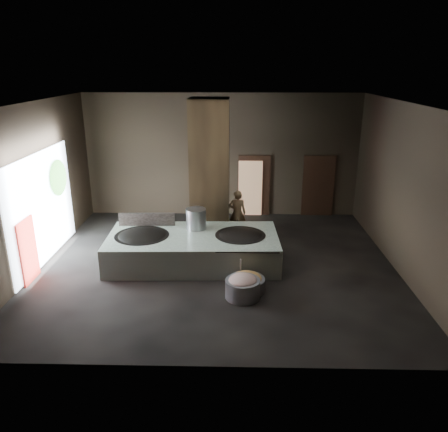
{
  "coord_description": "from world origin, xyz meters",
  "views": [
    {
      "loc": [
        0.47,
        -11.38,
        5.42
      ],
      "look_at": [
        0.17,
        0.63,
        1.25
      ],
      "focal_mm": 35.0,
      "sensor_mm": 36.0,
      "label": 1
    }
  ],
  "objects_px": {
    "veg_basin": "(247,284)",
    "wok_left": "(142,238)",
    "cook": "(237,213)",
    "hearth_platform": "(193,249)",
    "wok_right": "(240,238)",
    "meat_basin": "(243,289)",
    "stock_pot": "(196,219)"
  },
  "relations": [
    {
      "from": "veg_basin",
      "to": "wok_right",
      "type": "bearing_deg",
      "value": 94.93
    },
    {
      "from": "wok_left",
      "to": "veg_basin",
      "type": "bearing_deg",
      "value": -28.53
    },
    {
      "from": "veg_basin",
      "to": "meat_basin",
      "type": "relative_size",
      "value": 1.08
    },
    {
      "from": "hearth_platform",
      "to": "cook",
      "type": "distance_m",
      "value": 2.58
    },
    {
      "from": "stock_pot",
      "to": "wok_left",
      "type": "bearing_deg",
      "value": -158.2
    },
    {
      "from": "veg_basin",
      "to": "meat_basin",
      "type": "bearing_deg",
      "value": -107.21
    },
    {
      "from": "hearth_platform",
      "to": "wok_left",
      "type": "height_order",
      "value": "wok_left"
    },
    {
      "from": "wok_right",
      "to": "meat_basin",
      "type": "height_order",
      "value": "wok_right"
    },
    {
      "from": "cook",
      "to": "wok_left",
      "type": "bearing_deg",
      "value": 42.03
    },
    {
      "from": "wok_left",
      "to": "wok_right",
      "type": "distance_m",
      "value": 2.8
    },
    {
      "from": "hearth_platform",
      "to": "meat_basin",
      "type": "height_order",
      "value": "hearth_platform"
    },
    {
      "from": "hearth_platform",
      "to": "cook",
      "type": "bearing_deg",
      "value": 58.17
    },
    {
      "from": "wok_left",
      "to": "stock_pot",
      "type": "distance_m",
      "value": 1.66
    },
    {
      "from": "wok_right",
      "to": "veg_basin",
      "type": "distance_m",
      "value": 1.8
    },
    {
      "from": "wok_right",
      "to": "meat_basin",
      "type": "relative_size",
      "value": 1.65
    },
    {
      "from": "cook",
      "to": "meat_basin",
      "type": "distance_m",
      "value": 4.24
    },
    {
      "from": "cook",
      "to": "veg_basin",
      "type": "distance_m",
      "value": 3.91
    },
    {
      "from": "cook",
      "to": "meat_basin",
      "type": "bearing_deg",
      "value": 93.95
    },
    {
      "from": "cook",
      "to": "wok_right",
      "type": "bearing_deg",
      "value": 94.3
    },
    {
      "from": "veg_basin",
      "to": "stock_pot",
      "type": "bearing_deg",
      "value": 123.31
    },
    {
      "from": "wok_left",
      "to": "cook",
      "type": "xyz_separation_m",
      "value": [
        2.73,
        2.26,
        0.02
      ]
    },
    {
      "from": "meat_basin",
      "to": "wok_right",
      "type": "bearing_deg",
      "value": 91.17
    },
    {
      "from": "hearth_platform",
      "to": "wok_left",
      "type": "bearing_deg",
      "value": -179.8
    },
    {
      "from": "hearth_platform",
      "to": "meat_basin",
      "type": "relative_size",
      "value": 5.63
    },
    {
      "from": "hearth_platform",
      "to": "veg_basin",
      "type": "distance_m",
      "value": 2.24
    },
    {
      "from": "veg_basin",
      "to": "wok_left",
      "type": "bearing_deg",
      "value": 151.47
    },
    {
      "from": "hearth_platform",
      "to": "wok_right",
      "type": "relative_size",
      "value": 3.41
    },
    {
      "from": "wok_left",
      "to": "wok_right",
      "type": "height_order",
      "value": "wok_left"
    },
    {
      "from": "stock_pot",
      "to": "meat_basin",
      "type": "distance_m",
      "value": 3.01
    },
    {
      "from": "wok_right",
      "to": "cook",
      "type": "relative_size",
      "value": 0.92
    },
    {
      "from": "wok_left",
      "to": "cook",
      "type": "distance_m",
      "value": 3.54
    },
    {
      "from": "wok_right",
      "to": "meat_basin",
      "type": "xyz_separation_m",
      "value": [
        0.04,
        -2.04,
        -0.52
      ]
    }
  ]
}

